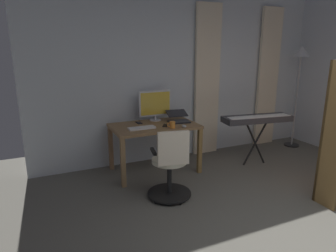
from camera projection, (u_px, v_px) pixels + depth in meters
name	position (u px, v px, depth m)	size (l,w,h in m)	color
back_room_partition	(185.00, 76.00, 5.07)	(5.14, 0.10, 2.77)	silver
curtain_left_panel	(268.00, 79.00, 5.69)	(0.45, 0.06, 2.55)	beige
curtain_right_panel	(207.00, 82.00, 5.15)	(0.46, 0.06, 2.55)	beige
desk	(154.00, 131.00, 4.49)	(1.26, 0.76, 0.73)	olive
office_chair	(170.00, 167.00, 3.70)	(0.56, 0.56, 0.92)	black
computer_monitor	(155.00, 104.00, 4.68)	(0.52, 0.18, 0.47)	silver
computer_keyboard	(142.00, 128.00, 4.24)	(0.38, 0.13, 0.02)	white
laptop	(178.00, 118.00, 4.64)	(0.35, 0.35, 0.16)	#232328
computer_mouse	(184.00, 126.00, 4.32)	(0.06, 0.10, 0.04)	#B7BCC1
cell_phone_by_monitor	(139.00, 123.00, 4.57)	(0.07, 0.14, 0.01)	black
cell_phone_face_up	(165.00, 125.00, 4.41)	(0.07, 0.14, 0.01)	black
mug_tea	(172.00, 125.00, 4.27)	(0.12, 0.08, 0.10)	orange
piano_keyboard	(257.00, 120.00, 4.72)	(1.15, 0.48, 0.82)	black
floor_lamp	(300.00, 64.00, 5.45)	(0.30, 0.30, 1.87)	black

